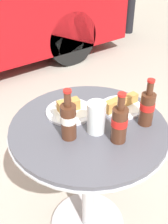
# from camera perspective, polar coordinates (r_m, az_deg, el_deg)

# --- Properties ---
(ground_plane) EXTENTS (30.00, 30.00, 0.00)m
(ground_plane) POSITION_cam_1_polar(r_m,az_deg,el_deg) (1.79, 0.72, -21.70)
(ground_plane) COLOR #A8A093
(bistro_table) EXTENTS (0.72, 0.72, 0.73)m
(bistro_table) POSITION_cam_1_polar(r_m,az_deg,el_deg) (1.36, 0.88, -8.66)
(bistro_table) COLOR #B7B7BC
(bistro_table) RESTS_ON ground_plane
(cola_bottle_left) EXTENTS (0.07, 0.07, 0.23)m
(cola_bottle_left) POSITION_cam_1_polar(r_m,az_deg,el_deg) (1.13, -3.18, -1.56)
(cola_bottle_left) COLOR #4C2819
(cola_bottle_left) RESTS_ON bistro_table
(cola_bottle_right) EXTENTS (0.07, 0.07, 0.22)m
(cola_bottle_right) POSITION_cam_1_polar(r_m,az_deg,el_deg) (1.12, 7.21, -2.21)
(cola_bottle_right) COLOR #4C2819
(cola_bottle_right) RESTS_ON bistro_table
(cola_bottle_center) EXTENTS (0.06, 0.06, 0.22)m
(cola_bottle_center) POSITION_cam_1_polar(r_m,az_deg,el_deg) (1.24, 12.72, 0.98)
(cola_bottle_center) COLOR #4C2819
(cola_bottle_center) RESTS_ON bistro_table
(drinking_glass) EXTENTS (0.08, 0.08, 0.14)m
(drinking_glass) POSITION_cam_1_polar(r_m,az_deg,el_deg) (1.18, 2.64, -1.29)
(drinking_glass) COLOR silver
(drinking_glass) RESTS_ON bistro_table
(lunch_plate_near) EXTENTS (0.22, 0.22, 0.06)m
(lunch_plate_near) POSITION_cam_1_polar(r_m,az_deg,el_deg) (1.32, -3.02, 0.47)
(lunch_plate_near) COLOR white
(lunch_plate_near) RESTS_ON bistro_table
(lunch_plate_far) EXTENTS (0.20, 0.20, 0.07)m
(lunch_plate_far) POSITION_cam_1_polar(r_m,az_deg,el_deg) (1.35, 7.49, 1.40)
(lunch_plate_far) COLOR white
(lunch_plate_far) RESTS_ON bistro_table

